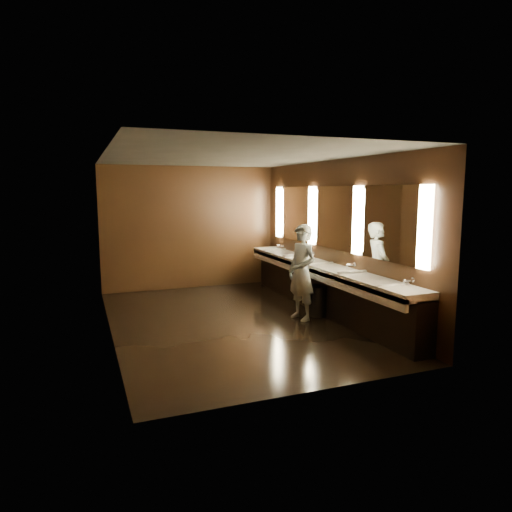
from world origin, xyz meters
The scene contains 10 objects.
floor centered at (0.00, 0.00, 0.00)m, with size 6.00×6.00×0.00m, color black.
ceiling centered at (0.00, 0.00, 2.80)m, with size 4.00×6.00×0.02m, color #2D2D2B.
wall_back centered at (0.00, 3.00, 1.40)m, with size 4.00×0.02×2.80m, color black.
wall_front centered at (0.00, -3.00, 1.40)m, with size 4.00×0.02×2.80m, color black.
wall_left centered at (-2.00, 0.00, 1.40)m, with size 0.02×6.00×2.80m, color black.
wall_right centered at (2.00, 0.00, 1.40)m, with size 0.02×6.00×2.80m, color black.
sink_counter centered at (1.79, 0.00, 0.50)m, with size 0.55×5.40×1.01m.
mirror_band centered at (1.98, 0.00, 1.75)m, with size 0.06×5.03×1.15m.
person centered at (1.18, -0.32, 0.84)m, with size 0.61×0.40×1.67m, color #8CACD1.
trash_bin centered at (1.58, -0.23, 0.28)m, with size 0.36×0.36×0.55m, color black.
Camera 1 is at (-2.40, -7.30, 2.24)m, focal length 32.00 mm.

